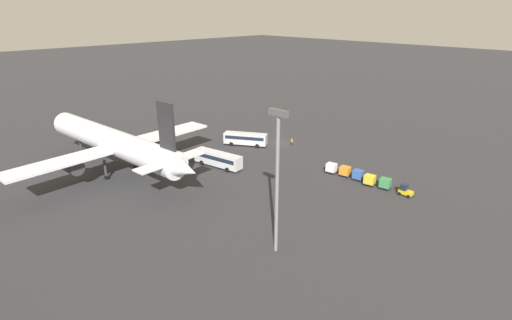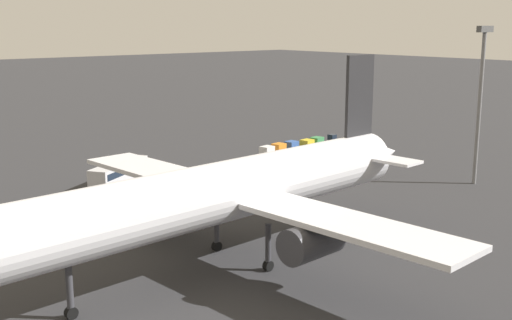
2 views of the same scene
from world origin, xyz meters
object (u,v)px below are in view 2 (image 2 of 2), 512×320
object	(u,v)px
airplane	(228,192)
shuttle_bus_far	(222,185)
shuttle_bus_near	(119,172)
cargo_cart_yellow	(307,145)
cargo_cart_blue	(291,147)
cargo_cart_green	(317,142)
baggage_tug	(333,141)
worker_person	(143,161)
cargo_cart_orange	(279,149)
cargo_cart_white	(267,152)

from	to	relation	value
airplane	shuttle_bus_far	world-z (taller)	airplane
shuttle_bus_near	cargo_cart_yellow	world-z (taller)	shuttle_bus_near
cargo_cart_blue	cargo_cart_green	bearing A→B (deg)	-179.84
baggage_tug	airplane	bearing A→B (deg)	34.75
cargo_cart_green	cargo_cart_yellow	world-z (taller)	same
shuttle_bus_near	worker_person	size ratio (longest dim) A/B	5.94
shuttle_bus_far	cargo_cart_green	world-z (taller)	shuttle_bus_far
shuttle_bus_near	cargo_cart_yellow	bearing A→B (deg)	149.34
cargo_cart_green	shuttle_bus_far	bearing A→B (deg)	25.85
cargo_cart_blue	cargo_cart_orange	world-z (taller)	same
airplane	cargo_cart_white	distance (m)	44.25
baggage_tug	cargo_cart_green	xyz separation A→B (m)	(3.93, 0.04, 0.25)
shuttle_bus_near	shuttle_bus_far	size ratio (longest dim) A/B	0.88
worker_person	cargo_cart_yellow	distance (m)	26.95
airplane	cargo_cart_green	size ratio (longest dim) A/B	22.46
airplane	baggage_tug	world-z (taller)	airplane
shuttle_bus_far	cargo_cart_orange	distance (m)	26.48
airplane	worker_person	world-z (taller)	airplane
shuttle_bus_near	cargo_cart_white	distance (m)	25.24
airplane	baggage_tug	xyz separation A→B (m)	(-46.67, -31.74, -5.59)
cargo_cart_yellow	cargo_cart_blue	bearing A→B (deg)	-12.23
baggage_tug	cargo_cart_yellow	bearing A→B (deg)	6.26
shuttle_bus_far	cargo_cart_green	distance (m)	34.15
cargo_cart_green	cargo_cart_yellow	size ratio (longest dim) A/B	1.00
cargo_cart_yellow	cargo_cart_white	size ratio (longest dim) A/B	1.00
shuttle_bus_near	cargo_cart_yellow	distance (m)	33.91
shuttle_bus_far	cargo_cart_orange	bearing A→B (deg)	-156.39
cargo_cart_orange	cargo_cart_green	bearing A→B (deg)	-178.44
cargo_cart_orange	cargo_cart_blue	bearing A→B (deg)	-175.64
shuttle_bus_far	cargo_cart_blue	world-z (taller)	shuttle_bus_far
cargo_cart_yellow	cargo_cart_blue	xyz separation A→B (m)	(2.89, -0.63, 0.00)
shuttle_bus_near	cargo_cart_white	world-z (taller)	shuttle_bus_near
baggage_tug	cargo_cart_green	world-z (taller)	baggage_tug
shuttle_bus_far	cargo_cart_blue	size ratio (longest dim) A/B	5.25
cargo_cart_white	worker_person	bearing A→B (deg)	-24.38
shuttle_bus_far	cargo_cart_orange	xyz separation A→B (m)	(-22.05, -14.65, -0.69)
cargo_cart_blue	cargo_cart_orange	xyz separation A→B (m)	(2.89, 0.22, 0.00)
cargo_cart_orange	baggage_tug	bearing A→B (deg)	-178.73
cargo_cart_green	airplane	bearing A→B (deg)	36.57
cargo_cart_yellow	airplane	bearing A→B (deg)	37.93
shuttle_bus_near	cargo_cart_orange	bearing A→B (deg)	150.30
shuttle_bus_far	baggage_tug	world-z (taller)	shuttle_bus_far
cargo_cart_blue	cargo_cart_orange	distance (m)	2.90
airplane	cargo_cart_orange	world-z (taller)	airplane
shuttle_bus_near	cargo_cart_blue	distance (m)	31.04
worker_person	cargo_cart_green	world-z (taller)	cargo_cart_green
cargo_cart_yellow	worker_person	bearing A→B (deg)	-16.52
shuttle_bus_far	cargo_cart_yellow	world-z (taller)	shuttle_bus_far
shuttle_bus_near	cargo_cart_white	size ratio (longest dim) A/B	4.64
cargo_cart_orange	cargo_cart_white	bearing A→B (deg)	10.24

